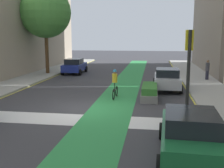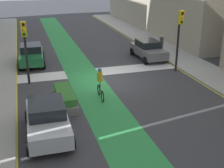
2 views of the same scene
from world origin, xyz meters
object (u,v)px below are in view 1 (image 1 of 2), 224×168
traffic_signal_near_right (189,57)px  car_blue_left_far (75,66)px  car_green_right_near (190,134)px  cyclist_in_lane (115,83)px  pedestrian_sidewalk_right_b (207,70)px  median_planter (149,92)px  car_silver_right_far (167,79)px  street_tree_near (45,12)px

traffic_signal_near_right → car_blue_left_far: (-9.82, 14.72, -2.13)m
car_green_right_near → cyclist_in_lane: bearing=113.5°
traffic_signal_near_right → car_green_right_near: size_ratio=0.98×
pedestrian_sidewalk_right_b → median_planter: (-4.86, -7.57, -0.61)m
car_green_right_near → car_silver_right_far: 11.69m
pedestrian_sidewalk_right_b → street_tree_near: 16.37m
traffic_signal_near_right → street_tree_near: street_tree_near is taller
traffic_signal_near_right → pedestrian_sidewalk_right_b: 12.08m
car_green_right_near → car_silver_right_far: same height
street_tree_near → median_planter: (10.53, -9.65, -5.80)m
street_tree_near → car_green_right_near: bearing=-56.8°
traffic_signal_near_right → car_silver_right_far: traffic_signal_near_right is taller
car_silver_right_far → traffic_signal_near_right: bearing=-85.1°
car_silver_right_far → street_tree_near: 14.51m
median_planter → car_silver_right_far: bearing=68.3°
cyclist_in_lane → car_silver_right_far: bearing=45.4°
car_green_right_near → cyclist_in_lane: 9.00m
car_blue_left_far → median_planter: (7.98, -10.76, -0.40)m
car_blue_left_far → cyclist_in_lane: 12.55m
car_silver_right_far → median_planter: bearing=-111.7°
traffic_signal_near_right → median_planter: size_ratio=1.32×
car_blue_left_far → street_tree_near: street_tree_near is taller
pedestrian_sidewalk_right_b → car_green_right_near: bearing=-102.0°
car_blue_left_far → traffic_signal_near_right: bearing=-56.3°
median_planter → cyclist_in_lane: bearing=-170.7°
cyclist_in_lane → pedestrian_sidewalk_right_b: 10.59m
street_tree_near → traffic_signal_near_right: bearing=-47.8°
car_blue_left_far → pedestrian_sidewalk_right_b: (12.84, -3.19, 0.21)m
car_silver_right_far → pedestrian_sidewalk_right_b: 5.78m
cyclist_in_lane → pedestrian_sidewalk_right_b: size_ratio=1.10×
cyclist_in_lane → median_planter: bearing=9.3°
median_planter → car_green_right_near: bearing=-80.6°
car_silver_right_far → car_blue_left_far: 11.99m
traffic_signal_near_right → pedestrian_sidewalk_right_b: (3.03, 11.54, -1.92)m
car_silver_right_far → car_blue_left_far: (-9.21, 7.68, 0.00)m
cyclist_in_lane → pedestrian_sidewalk_right_b: (7.02, 7.93, 0.04)m
car_green_right_near → cyclist_in_lane: (-3.58, 8.25, 0.17)m
car_green_right_near → street_tree_near: 22.48m
median_planter → traffic_signal_near_right: bearing=-65.2°
traffic_signal_near_right → median_planter: 5.05m
cyclist_in_lane → street_tree_near: 14.05m
car_blue_left_far → pedestrian_sidewalk_right_b: size_ratio=2.52×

